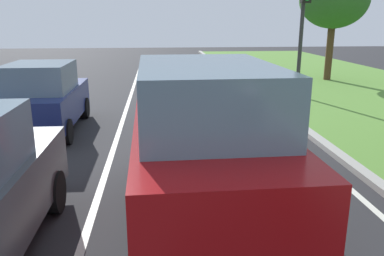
# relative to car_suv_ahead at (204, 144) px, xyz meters

# --- Properties ---
(ground_plane) EXTENTS (60.00, 60.00, 0.00)m
(ground_plane) POSITION_rel_car_suv_ahead_xyz_m (-0.95, 5.35, -1.17)
(ground_plane) COLOR #262628
(lane_line_center) EXTENTS (0.12, 32.00, 0.01)m
(lane_line_center) POSITION_rel_car_suv_ahead_xyz_m (-1.65, 5.35, -1.16)
(lane_line_center) COLOR silver
(lane_line_center) RESTS_ON ground
(lane_line_right_edge) EXTENTS (0.12, 32.00, 0.01)m
(lane_line_right_edge) POSITION_rel_car_suv_ahead_xyz_m (2.65, 5.35, -1.16)
(lane_line_right_edge) COLOR silver
(lane_line_right_edge) RESTS_ON ground
(curb_right) EXTENTS (0.24, 48.00, 0.12)m
(curb_right) POSITION_rel_car_suv_ahead_xyz_m (3.15, 5.35, -1.11)
(curb_right) COLOR #9E9B93
(curb_right) RESTS_ON ground
(car_suv_ahead) EXTENTS (2.05, 4.54, 2.28)m
(car_suv_ahead) POSITION_rel_car_suv_ahead_xyz_m (0.00, 0.00, 0.00)
(car_suv_ahead) COLOR maroon
(car_suv_ahead) RESTS_ON ground
(car_hatchback_far) EXTENTS (1.75, 3.71, 1.78)m
(car_hatchback_far) POSITION_rel_car_suv_ahead_xyz_m (-3.53, 5.01, -0.28)
(car_hatchback_far) COLOR navy
(car_hatchback_far) RESTS_ON ground
(traffic_light_near_right) EXTENTS (0.32, 0.50, 4.60)m
(traffic_light_near_right) POSITION_rel_car_suv_ahead_xyz_m (4.55, 8.70, 1.90)
(traffic_light_near_right) COLOR #2D2D2D
(traffic_light_near_right) RESTS_ON ground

